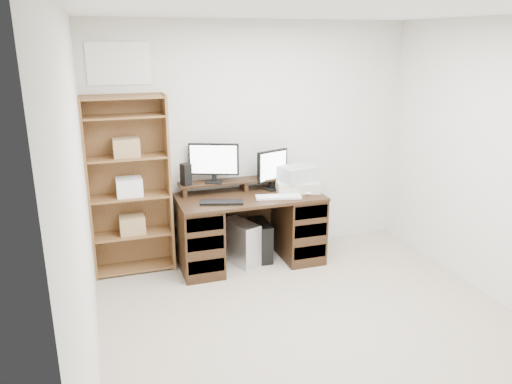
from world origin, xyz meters
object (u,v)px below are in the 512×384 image
monitor_wide (214,161)px  printer (297,186)px  tower_black (260,240)px  bookshelf (129,184)px  tower_silver (241,242)px  desk (250,228)px  monitor_small (272,168)px

monitor_wide → printer: 0.93m
tower_black → bookshelf: bearing=176.8°
monitor_wide → tower_silver: 0.92m
desk → tower_silver: bearing=162.3°
monitor_wide → monitor_small: 0.64m
desk → monitor_wide: size_ratio=3.02×
monitor_small → tower_silver: size_ratio=0.93×
tower_silver → tower_black: (0.23, 0.03, -0.02)m
printer → monitor_wide: bearing=178.7°
printer → monitor_small: bearing=157.7°
desk → monitor_wide: bearing=149.3°
monitor_wide → bookshelf: bookshelf is taller
monitor_small → bookshelf: bookshelf is taller
printer → tower_black: printer is taller
desk → monitor_wide: 0.81m
desk → bookshelf: size_ratio=0.83×
bookshelf → desk: bearing=-10.1°
desk → tower_black: 0.24m
printer → bookshelf: size_ratio=0.25×
desk → printer: size_ratio=3.37×
desk → tower_black: desk is taller
desk → monitor_wide: monitor_wide is taller
desk → bookshelf: bearing=169.9°
tower_black → printer: bearing=-3.9°
printer → bookshelf: 1.74m
desk → tower_silver: (-0.09, 0.03, -0.16)m
printer → bookshelf: bearing=-175.9°
desk → printer: bearing=0.8°
desk → bookshelf: 1.32m
desk → monitor_small: monitor_small is taller
tower_black → monitor_wide: bearing=167.1°
tower_black → bookshelf: (-1.33, 0.15, 0.71)m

